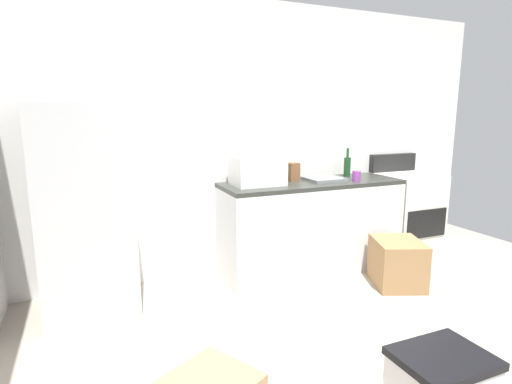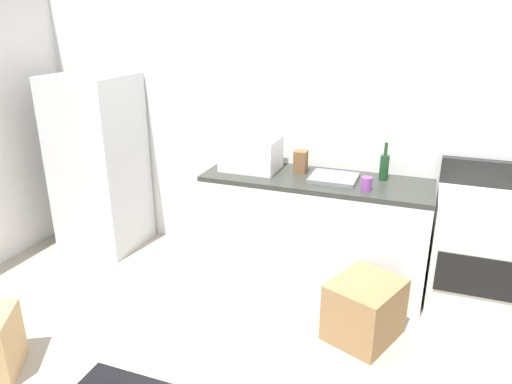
# 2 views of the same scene
# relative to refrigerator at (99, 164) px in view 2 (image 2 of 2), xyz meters

# --- Properties ---
(ground_plane) EXTENTS (6.00, 6.00, 0.00)m
(ground_plane) POSITION_rel_refrigerator_xyz_m (1.75, -1.15, -0.81)
(ground_plane) COLOR #9E9384
(wall_back) EXTENTS (5.00, 0.10, 2.60)m
(wall_back) POSITION_rel_refrigerator_xyz_m (1.75, 0.40, 0.49)
(wall_back) COLOR silver
(wall_back) RESTS_ON ground_plane
(kitchen_counter) EXTENTS (1.80, 0.60, 0.90)m
(kitchen_counter) POSITION_rel_refrigerator_xyz_m (2.05, 0.05, -0.36)
(kitchen_counter) COLOR silver
(kitchen_counter) RESTS_ON ground_plane
(refrigerator) EXTENTS (0.68, 0.66, 1.63)m
(refrigerator) POSITION_rel_refrigerator_xyz_m (0.00, 0.00, 0.00)
(refrigerator) COLOR silver
(refrigerator) RESTS_ON ground_plane
(stove_oven) EXTENTS (0.60, 0.61, 1.10)m
(stove_oven) POSITION_rel_refrigerator_xyz_m (3.27, 0.06, -0.35)
(stove_oven) COLOR silver
(stove_oven) RESTS_ON ground_plane
(microwave) EXTENTS (0.46, 0.34, 0.27)m
(microwave) POSITION_rel_refrigerator_xyz_m (1.48, 0.08, 0.22)
(microwave) COLOR white
(microwave) RESTS_ON kitchen_counter
(sink_basin) EXTENTS (0.36, 0.32, 0.03)m
(sink_basin) POSITION_rel_refrigerator_xyz_m (2.19, 0.05, 0.10)
(sink_basin) COLOR slate
(sink_basin) RESTS_ON kitchen_counter
(wine_bottle) EXTENTS (0.07, 0.07, 0.30)m
(wine_bottle) POSITION_rel_refrigerator_xyz_m (2.56, 0.19, 0.20)
(wine_bottle) COLOR #193F1E
(wine_bottle) RESTS_ON kitchen_counter
(coffee_mug) EXTENTS (0.08, 0.08, 0.10)m
(coffee_mug) POSITION_rel_refrigerator_xyz_m (2.47, -0.09, 0.14)
(coffee_mug) COLOR purple
(coffee_mug) RESTS_ON kitchen_counter
(knife_block) EXTENTS (0.10, 0.10, 0.18)m
(knife_block) POSITION_rel_refrigerator_xyz_m (1.89, 0.15, 0.18)
(knife_block) COLOR brown
(knife_block) RESTS_ON kitchen_counter
(cardboard_box_medium) EXTENTS (0.56, 0.60, 0.42)m
(cardboard_box_medium) POSITION_rel_refrigerator_xyz_m (2.58, -0.60, -0.60)
(cardboard_box_medium) COLOR olive
(cardboard_box_medium) RESTS_ON ground_plane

